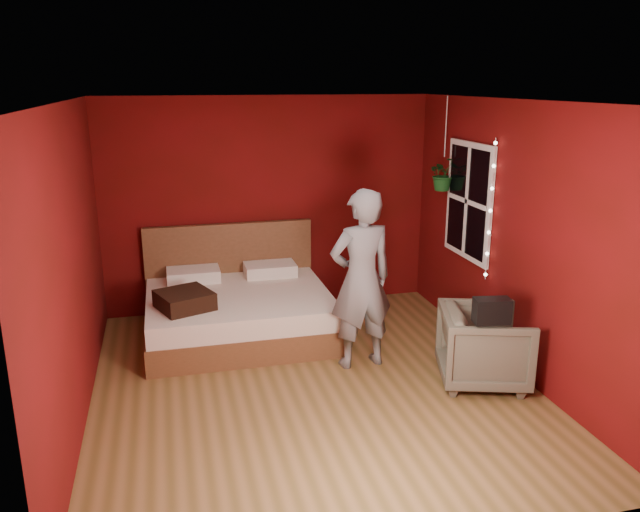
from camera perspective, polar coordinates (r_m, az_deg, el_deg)
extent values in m
plane|color=brown|center=(6.00, -0.69, -11.68)|extent=(4.50, 4.50, 0.00)
cube|color=#670A0E|center=(7.68, -4.69, 4.73)|extent=(4.00, 0.02, 2.60)
cube|color=#670A0E|center=(3.49, 8.06, -9.24)|extent=(4.00, 0.02, 2.60)
cube|color=#670A0E|center=(5.44, -21.81, -1.03)|extent=(0.02, 4.50, 2.60)
cube|color=#670A0E|center=(6.28, 17.39, 1.55)|extent=(0.02, 4.50, 2.60)
cube|color=silver|center=(5.32, -0.79, 14.09)|extent=(4.00, 4.50, 0.02)
cube|color=white|center=(6.99, 13.44, 4.91)|extent=(0.04, 0.97, 1.27)
cube|color=black|center=(6.98, 13.33, 4.90)|extent=(0.02, 0.85, 1.15)
cube|color=white|center=(6.98, 13.30, 4.90)|extent=(0.03, 0.05, 1.15)
cube|color=white|center=(6.98, 13.30, 4.90)|extent=(0.03, 0.85, 0.05)
cylinder|color=silver|center=(6.52, 15.31, 4.02)|extent=(0.01, 0.01, 1.45)
sphere|color=#FFF2CC|center=(6.68, 14.90, -1.65)|extent=(0.04, 0.04, 0.04)
sphere|color=#FFF2CC|center=(6.62, 15.03, 0.21)|extent=(0.04, 0.04, 0.04)
sphere|color=#FFF2CC|center=(6.57, 15.17, 2.10)|extent=(0.04, 0.04, 0.04)
sphere|color=#FFF2CC|center=(6.52, 15.31, 4.02)|extent=(0.04, 0.04, 0.04)
sphere|color=#FFF2CC|center=(6.48, 15.46, 5.97)|extent=(0.04, 0.04, 0.04)
sphere|color=#FFF2CC|center=(6.45, 15.60, 7.93)|extent=(0.04, 0.04, 0.04)
sphere|color=#FFF2CC|center=(6.42, 15.75, 9.92)|extent=(0.04, 0.04, 0.04)
cube|color=brown|center=(7.07, -7.37, -6.16)|extent=(2.02, 1.71, 0.28)
cube|color=silver|center=(6.98, -7.44, -4.24)|extent=(1.98, 1.68, 0.22)
cube|color=brown|center=(7.70, -8.22, -1.08)|extent=(2.02, 0.08, 1.11)
cube|color=silver|center=(7.43, -11.50, -1.70)|extent=(0.60, 0.38, 0.14)
cube|color=silver|center=(7.52, -4.59, -1.22)|extent=(0.60, 0.38, 0.14)
imported|color=slate|center=(6.08, 3.78, -2.16)|extent=(0.70, 0.51, 1.79)
imported|color=#676251|center=(6.09, 14.78, -7.99)|extent=(1.00, 0.98, 0.73)
cube|color=black|center=(5.62, 15.44, -4.85)|extent=(0.33, 0.21, 0.22)
cube|color=black|center=(6.56, -12.28, -3.95)|extent=(0.65, 0.65, 0.18)
cylinder|color=silver|center=(7.27, 11.45, 11.51)|extent=(0.01, 0.01, 0.67)
imported|color=#195A22|center=(7.33, 11.22, 7.39)|extent=(0.37, 0.32, 0.39)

